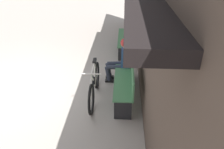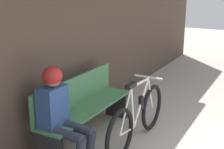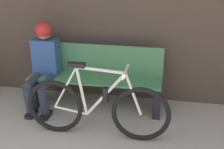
% 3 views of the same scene
% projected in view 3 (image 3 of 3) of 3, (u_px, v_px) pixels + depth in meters
% --- Properties ---
extents(park_bench_near, '(1.77, 0.42, 0.85)m').
position_uv_depth(park_bench_near, '(96.00, 79.00, 4.21)').
color(park_bench_near, '#477F51').
rests_on(park_bench_near, ground_plane).
extents(bicycle, '(1.67, 0.40, 0.90)m').
position_uv_depth(bicycle, '(97.00, 108.00, 3.55)').
color(bicycle, black).
rests_on(bicycle, ground_plane).
extents(person_seated, '(0.34, 0.63, 1.18)m').
position_uv_depth(person_seated, '(43.00, 60.00, 4.11)').
color(person_seated, '#2D3342').
rests_on(person_seated, ground_plane).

